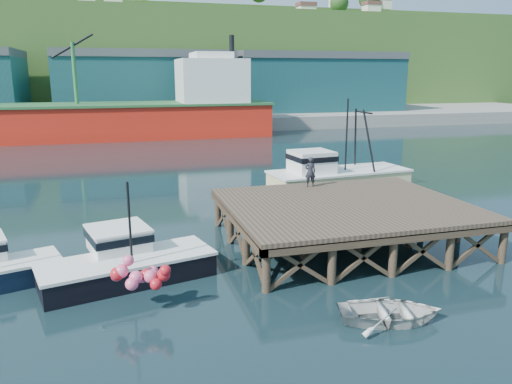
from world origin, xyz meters
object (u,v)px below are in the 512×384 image
object	(u,v)px
dinghy	(390,312)
dockworker	(310,172)
trawler	(336,175)
boat_black	(125,261)

from	to	relation	value
dinghy	dockworker	world-z (taller)	dockworker
dockworker	trawler	bearing A→B (deg)	-118.00
trawler	dinghy	xyz separation A→B (m)	(-6.34, -18.19, -1.03)
trawler	dockworker	size ratio (longest dim) A/B	5.99
dinghy	dockworker	distance (m)	12.65
dinghy	dockworker	bearing A→B (deg)	6.25
boat_black	trawler	size ratio (longest dim) A/B	0.72
boat_black	dinghy	distance (m)	10.99
trawler	dockworker	world-z (taller)	trawler
boat_black	dinghy	bearing A→B (deg)	-50.32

